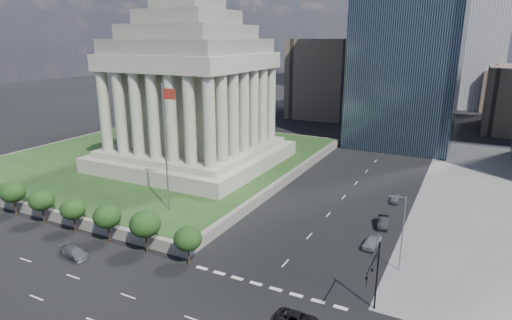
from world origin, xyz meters
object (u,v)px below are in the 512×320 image
Objects in this scene: traffic_signal_ne at (374,274)px; suv_grey at (74,252)px; street_lamp_north at (401,229)px; parked_sedan_mid at (383,222)px; war_memorial at (191,72)px; parked_sedan_far at (396,198)px; flagpole at (166,141)px; pickup_truck at (298,320)px; parked_sedan_near at (372,242)px.

suv_grey is (-38.32, -5.13, -4.57)m from traffic_signal_ne.
parked_sedan_mid is at bearing 109.21° from street_lamp_north.
parked_sedan_mid is (-4.33, 12.43, -4.91)m from street_lamp_north.
war_memorial reaches higher than parked_sedan_far.
suv_grey is at bearing -127.89° from parked_sedan_far.
pickup_truck is (27.98, -14.88, -12.45)m from flagpole.
street_lamp_north reaches higher than parked_sedan_near.
parked_sedan_mid reaches higher than parked_sedan_far.
pickup_truck is at bearing -91.26° from parked_sedan_far.
war_memorial is 51.03m from parked_sedan_near.
pickup_truck is 1.01× the size of suv_grey.
war_memorial is 3.90× the size of street_lamp_north.
street_lamp_north is 8.14m from parked_sedan_near.
parked_sedan_far is (43.00, 1.04, -20.72)m from war_memorial.
parked_sedan_near is 0.98× the size of parked_sedan_mid.
traffic_signal_ne is at bearing -72.97° from parked_sedan_near.
war_memorial is 28.16m from flagpole.
parked_sedan_mid is (-3.50, 23.73, -4.50)m from traffic_signal_ne.
street_lamp_north is at bearing 1.63° from flagpole.
pickup_truck is 1.07× the size of parked_sedan_near.
traffic_signal_ne is at bearing -36.42° from war_memorial.
flagpole is at bearing 163.29° from traffic_signal_ne.
parked_sedan_far is at bearing 39.08° from flagpole.
parked_sedan_near is at bearing -99.16° from parked_sedan_mid.
parked_sedan_mid is 1.15× the size of parked_sedan_far.
war_memorial is 4.88× the size of traffic_signal_ne.
suv_grey is at bearing -78.29° from war_memorial.
suv_grey is (-39.15, -16.44, -4.98)m from street_lamp_north.
parked_sedan_far is (30.83, 25.04, -12.44)m from flagpole.
pickup_truck is at bearing -144.20° from traffic_signal_ne.
parked_sedan_far is at bearing 80.84° from parked_sedan_mid.
flagpole reaches higher than parked_sedan_near.
flagpole is 4.47× the size of parked_sedan_near.
parked_sedan_near is at bearing -9.57° from pickup_truck.
parked_sedan_mid is at bearing -41.70° from suv_grey.
street_lamp_north is at bearing -25.92° from war_memorial.
parked_sedan_mid is at bearing 94.81° from parked_sedan_near.
street_lamp_north is at bearing -43.44° from parked_sedan_near.
war_memorial is at bearing 161.92° from parked_sedan_near.
parked_sedan_far is (-3.50, 35.34, -4.57)m from traffic_signal_ne.
parked_sedan_far is (0.00, 19.19, -0.08)m from parked_sedan_near.
parked_sedan_near is at bearing -22.89° from war_memorial.
pickup_truck is at bearing -44.08° from war_memorial.
flagpole is 35.83m from parked_sedan_mid.
war_memorial is at bearing 157.02° from parked_sedan_mid.
parked_sedan_far is (34.82, 40.48, -0.01)m from suv_grey.
street_lamp_north is 18.13m from pickup_truck.
war_memorial reaches higher than suv_grey.
pickup_truck is 1.20× the size of parked_sedan_far.
street_lamp_north is 24.93m from parked_sedan_far.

